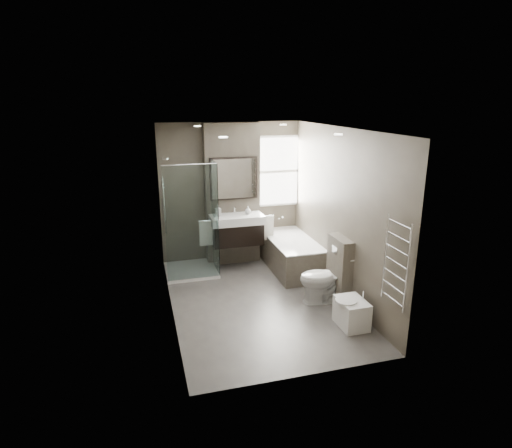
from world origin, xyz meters
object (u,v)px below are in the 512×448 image
object	(u,v)px
bathtub	(291,253)
toilet	(325,278)
vanity	(237,229)
bidet	(351,312)

from	to	relation	value
bathtub	toilet	bearing A→B (deg)	-88.12
vanity	toilet	bearing A→B (deg)	-60.21
bathtub	bidet	xyz separation A→B (m)	(0.09, -2.15, -0.11)
vanity	bathtub	distance (m)	1.07
vanity	bidet	distance (m)	2.72
toilet	bidet	world-z (taller)	toilet
bidet	vanity	bearing A→B (deg)	112.33
vanity	bidet	bearing A→B (deg)	-67.67
toilet	bidet	size ratio (longest dim) A/B	1.55
vanity	bidet	xyz separation A→B (m)	(1.01, -2.47, -0.54)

